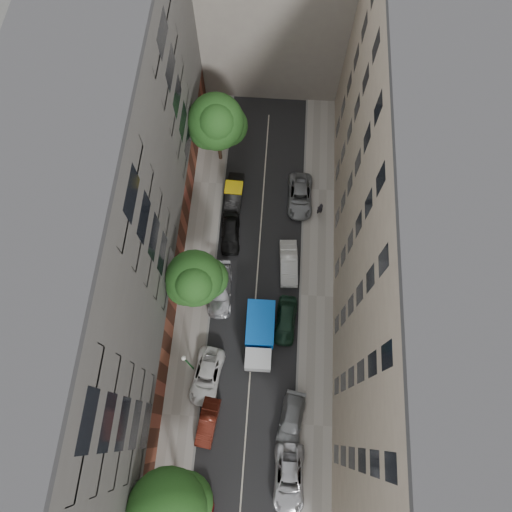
# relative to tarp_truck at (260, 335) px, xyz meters

# --- Properties ---
(ground) EXTENTS (120.00, 120.00, 0.00)m
(ground) POSITION_rel_tarp_truck_xyz_m (-0.60, 4.17, -1.46)
(ground) COLOR #4C4C49
(ground) RESTS_ON ground
(road_surface) EXTENTS (8.00, 44.00, 0.02)m
(road_surface) POSITION_rel_tarp_truck_xyz_m (-0.60, 4.17, -1.45)
(road_surface) COLOR black
(road_surface) RESTS_ON ground
(sidewalk_left) EXTENTS (3.00, 44.00, 0.15)m
(sidewalk_left) POSITION_rel_tarp_truck_xyz_m (-6.10, 4.17, -1.39)
(sidewalk_left) COLOR gray
(sidewalk_left) RESTS_ON ground
(sidewalk_right) EXTENTS (3.00, 44.00, 0.15)m
(sidewalk_right) POSITION_rel_tarp_truck_xyz_m (4.90, 4.17, -1.39)
(sidewalk_right) COLOR gray
(sidewalk_right) RESTS_ON ground
(building_left) EXTENTS (8.00, 44.00, 20.00)m
(building_left) POSITION_rel_tarp_truck_xyz_m (-11.60, 4.17, 8.54)
(building_left) COLOR #4D4A48
(building_left) RESTS_ON ground
(building_right) EXTENTS (8.00, 44.00, 20.00)m
(building_right) POSITION_rel_tarp_truck_xyz_m (10.40, 4.17, 8.54)
(building_right) COLOR tan
(building_right) RESTS_ON ground
(tarp_truck) EXTENTS (2.38, 5.75, 2.65)m
(tarp_truck) POSITION_rel_tarp_truck_xyz_m (0.00, 0.00, 0.00)
(tarp_truck) COLOR black
(tarp_truck) RESTS_ON ground
(car_left_1) EXTENTS (1.84, 4.04, 1.29)m
(car_left_1) POSITION_rel_tarp_truck_xyz_m (-3.72, -7.23, -0.82)
(car_left_1) COLOR #4D180F
(car_left_1) RESTS_ON ground
(car_left_2) EXTENTS (2.85, 5.15, 1.37)m
(car_left_2) POSITION_rel_tarp_truck_xyz_m (-4.20, -3.63, -0.78)
(car_left_2) COLOR silver
(car_left_2) RESTS_ON ground
(car_left_3) EXTENTS (2.39, 5.29, 1.50)m
(car_left_3) POSITION_rel_tarp_truck_xyz_m (-3.83, 3.97, -0.71)
(car_left_3) COLOR #B5B6BA
(car_left_3) RESTS_ON ground
(car_left_4) EXTENTS (2.04, 4.43, 1.47)m
(car_left_4) POSITION_rel_tarp_truck_xyz_m (-3.40, 9.57, -0.72)
(car_left_4) COLOR black
(car_left_4) RESTS_ON ground
(car_left_5) EXTENTS (1.66, 4.43, 1.45)m
(car_left_5) POSITION_rel_tarp_truck_xyz_m (-3.40, 13.83, -0.74)
(car_left_5) COLOR black
(car_left_5) RESTS_ON ground
(car_right_0) EXTENTS (2.44, 5.16, 1.42)m
(car_right_0) POSITION_rel_tarp_truck_xyz_m (3.00, -10.83, -0.75)
(car_right_0) COLOR #B7B8BC
(car_right_0) RESTS_ON ground
(car_right_1) EXTENTS (2.54, 4.81, 1.33)m
(car_right_1) POSITION_rel_tarp_truck_xyz_m (3.00, -6.63, -0.80)
(car_right_1) COLOR slate
(car_right_1) RESTS_ON ground
(car_right_2) EXTENTS (2.05, 4.53, 1.51)m
(car_right_2) POSITION_rel_tarp_truck_xyz_m (2.20, 1.57, -0.71)
(car_right_2) COLOR black
(car_right_2) RESTS_ON ground
(car_right_3) EXTENTS (1.89, 4.58, 1.47)m
(car_right_3) POSITION_rel_tarp_truck_xyz_m (2.20, 6.92, -0.72)
(car_right_3) COLOR silver
(car_right_3) RESTS_ON ground
(car_right_4) EXTENTS (2.41, 5.09, 1.41)m
(car_right_4) POSITION_rel_tarp_truck_xyz_m (3.00, 13.97, -0.76)
(car_right_4) COLOR slate
(car_right_4) RESTS_ON ground
(tree_near) EXTENTS (5.55, 5.31, 9.07)m
(tree_near) POSITION_rel_tarp_truck_xyz_m (-5.10, -12.94, 4.74)
(tree_near) COLOR #382619
(tree_near) RESTS_ON sidewalk_left
(tree_mid) EXTENTS (4.89, 4.54, 8.32)m
(tree_mid) POSITION_rel_tarp_truck_xyz_m (-5.28, 3.06, 4.33)
(tree_mid) COLOR #382619
(tree_mid) RESTS_ON sidewalk_left
(tree_far) EXTENTS (5.43, 5.18, 8.46)m
(tree_far) POSITION_rel_tarp_truck_xyz_m (-5.10, 18.06, 4.27)
(tree_far) COLOR #382619
(tree_far) RESTS_ON sidewalk_left
(lamp_post) EXTENTS (0.36, 0.36, 5.76)m
(lamp_post) POSITION_rel_tarp_truck_xyz_m (-5.46, -3.01, 2.29)
(lamp_post) COLOR #195722
(lamp_post) RESTS_ON sidewalk_left
(pedestrian) EXTENTS (0.74, 0.62, 1.73)m
(pedestrian) POSITION_rel_tarp_truck_xyz_m (4.94, 12.59, -0.45)
(pedestrian) COLOR black
(pedestrian) RESTS_ON sidewalk_right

